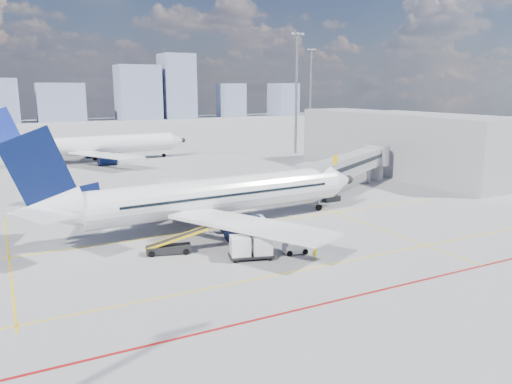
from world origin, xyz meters
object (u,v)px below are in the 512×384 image
(main_aircraft, at_px, (207,197))
(baggage_tug, at_px, (294,246))
(ramp_worker, at_px, (315,250))
(belt_loader, at_px, (170,247))
(cargo_dolly, at_px, (251,246))
(second_aircraft, at_px, (93,146))

(main_aircraft, relative_size, baggage_tug, 17.49)
(main_aircraft, height_order, ramp_worker, main_aircraft)
(baggage_tug, xyz_separation_m, belt_loader, (-9.49, 5.05, -0.09))
(belt_loader, bearing_deg, ramp_worker, -18.38)
(main_aircraft, xyz_separation_m, belt_loader, (-5.98, -6.04, -2.65))
(cargo_dolly, bearing_deg, second_aircraft, 108.00)
(main_aircraft, bearing_deg, cargo_dolly, -95.34)
(main_aircraft, distance_m, cargo_dolly, 10.82)
(main_aircraft, height_order, baggage_tug, main_aircraft)
(baggage_tug, relative_size, cargo_dolly, 0.54)
(baggage_tug, xyz_separation_m, ramp_worker, (0.86, -1.94, 0.13))
(main_aircraft, relative_size, belt_loader, 6.84)
(second_aircraft, distance_m, baggage_tug, 64.43)
(baggage_tug, bearing_deg, belt_loader, 161.60)
(second_aircraft, relative_size, ramp_worker, 23.31)
(second_aircraft, bearing_deg, ramp_worker, -87.72)
(second_aircraft, bearing_deg, belt_loader, -97.08)
(belt_loader, bearing_deg, cargo_dolly, -23.72)
(second_aircraft, height_order, cargo_dolly, second_aircraft)
(baggage_tug, distance_m, cargo_dolly, 3.98)
(cargo_dolly, bearing_deg, baggage_tug, 9.50)
(cargo_dolly, height_order, ramp_worker, cargo_dolly)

